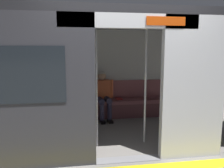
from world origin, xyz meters
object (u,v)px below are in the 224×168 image
handbag (83,97)px  grab_pole_door (96,86)px  bench_seat (109,104)px  train_car (113,58)px  person_seated (103,92)px  book (119,99)px  grab_pole_far (145,84)px

handbag → grab_pole_door: grab_pole_door is taller
bench_seat → grab_pole_door: size_ratio=1.46×
train_car → handbag: 1.56m
person_seated → book: bearing=-163.4°
grab_pole_door → person_seated: bearing=-99.7°
train_car → bench_seat: (-0.07, -0.99, -1.17)m
book → person_seated: bearing=10.0°
person_seated → grab_pole_far: 1.68m
grab_pole_door → book: bearing=-112.0°
train_car → grab_pole_door: 0.84m
person_seated → handbag: size_ratio=4.48×
person_seated → book: 0.48m
person_seated → grab_pole_far: (-0.60, 1.51, 0.41)m
book → grab_pole_far: bearing=89.7°
bench_seat → person_seated: person_seated is taller
bench_seat → grab_pole_door: 1.83m
handbag → grab_pole_door: size_ratio=0.12×
handbag → grab_pole_door: bearing=97.2°
book → grab_pole_door: bearing=61.4°
handbag → book: size_ratio=1.18×
bench_seat → book: 0.29m
person_seated → grab_pole_door: 1.64m
person_seated → handbag: bearing=-15.3°
handbag → grab_pole_far: bearing=123.2°
book → train_car: bearing=66.8°
bench_seat → handbag: size_ratio=12.00×
bench_seat → person_seated: 0.37m
book → handbag: bearing=-7.0°
bench_seat → train_car: bearing=86.2°
grab_pole_door → grab_pole_far: (-0.86, -0.05, 0.00)m
train_car → book: size_ratio=29.09×
train_car → grab_pole_door: train_car is taller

